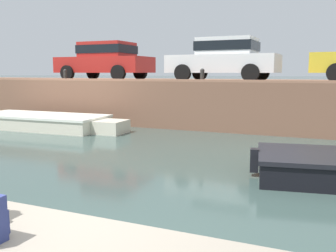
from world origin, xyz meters
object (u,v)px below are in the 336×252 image
at_px(mooring_bollard_west, 65,74).
at_px(mooring_bollard_mid, 202,75).
at_px(car_left_inner_white, 225,58).
at_px(car_leftmost_red, 105,59).
at_px(boat_moored_west_cream, 47,122).

xyz_separation_m(mooring_bollard_west, mooring_bollard_mid, (5.70, 0.00, 0.00)).
bearing_deg(car_left_inner_white, car_leftmost_red, 179.99).
bearing_deg(mooring_bollard_west, mooring_bollard_mid, 0.00).
distance_m(boat_moored_west_cream, car_left_inner_white, 6.77).
bearing_deg(boat_moored_west_cream, car_leftmost_red, 81.89).
distance_m(mooring_bollard_west, mooring_bollard_mid, 5.70).
bearing_deg(mooring_bollard_mid, car_leftmost_red, 164.08).
relative_size(car_leftmost_red, mooring_bollard_west, 8.83).
xyz_separation_m(car_leftmost_red, car_left_inner_white, (5.08, -0.00, -0.00)).
height_order(car_leftmost_red, mooring_bollard_mid, car_leftmost_red).
xyz_separation_m(car_leftmost_red, mooring_bollard_mid, (4.67, -1.33, -0.61)).
height_order(boat_moored_west_cream, car_leftmost_red, car_leftmost_red).
distance_m(boat_moored_west_cream, car_leftmost_red, 3.93).
bearing_deg(mooring_bollard_mid, boat_moored_west_cream, -160.10).
bearing_deg(mooring_bollard_mid, mooring_bollard_west, 180.00).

